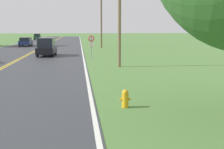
{
  "coord_description": "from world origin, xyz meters",
  "views": [
    {
      "loc": [
        5.65,
        2.48,
        2.9
      ],
      "look_at": [
        7.11,
        16.04,
        0.89
      ],
      "focal_mm": 50.0,
      "sensor_mm": 36.0,
      "label": 1
    }
  ],
  "objects_px": {
    "car_dark_blue_hatchback_approaching": "(26,41)",
    "car_dark_green_hatchback_mid_near": "(37,36)",
    "fire_hydrant": "(125,98)",
    "traffic_sign": "(91,41)",
    "car_black_van_nearest": "(47,47)"
  },
  "relations": [
    {
      "from": "fire_hydrant",
      "to": "car_dark_green_hatchback_mid_near",
      "type": "xyz_separation_m",
      "value": [
        -12.39,
        72.85,
        0.5
      ]
    },
    {
      "from": "car_dark_blue_hatchback_approaching",
      "to": "car_dark_green_hatchback_mid_near",
      "type": "relative_size",
      "value": 0.95
    },
    {
      "from": "car_dark_green_hatchback_mid_near",
      "to": "traffic_sign",
      "type": "bearing_deg",
      "value": -170.32
    },
    {
      "from": "fire_hydrant",
      "to": "car_black_van_nearest",
      "type": "bearing_deg",
      "value": 102.61
    },
    {
      "from": "fire_hydrant",
      "to": "car_dark_green_hatchback_mid_near",
      "type": "distance_m",
      "value": 73.9
    },
    {
      "from": "car_dark_blue_hatchback_approaching",
      "to": "car_dark_green_hatchback_mid_near",
      "type": "xyz_separation_m",
      "value": [
        -1.96,
        30.58,
        0.05
      ]
    },
    {
      "from": "car_black_van_nearest",
      "to": "traffic_sign",
      "type": "bearing_deg",
      "value": 48.93
    },
    {
      "from": "fire_hydrant",
      "to": "car_black_van_nearest",
      "type": "height_order",
      "value": "car_black_van_nearest"
    },
    {
      "from": "traffic_sign",
      "to": "car_dark_green_hatchback_mid_near",
      "type": "distance_m",
      "value": 55.73
    },
    {
      "from": "fire_hydrant",
      "to": "car_dark_blue_hatchback_approaching",
      "type": "bearing_deg",
      "value": 103.87
    },
    {
      "from": "car_dark_blue_hatchback_approaching",
      "to": "car_dark_green_hatchback_mid_near",
      "type": "distance_m",
      "value": 30.65
    },
    {
      "from": "traffic_sign",
      "to": "car_black_van_nearest",
      "type": "distance_m",
      "value": 6.25
    },
    {
      "from": "fire_hydrant",
      "to": "car_dark_green_hatchback_mid_near",
      "type": "height_order",
      "value": "car_dark_green_hatchback_mid_near"
    },
    {
      "from": "fire_hydrant",
      "to": "car_dark_green_hatchback_mid_near",
      "type": "bearing_deg",
      "value": 99.65
    },
    {
      "from": "traffic_sign",
      "to": "car_dark_green_hatchback_mid_near",
      "type": "xyz_separation_m",
      "value": [
        -11.91,
        54.43,
        -0.86
      ]
    }
  ]
}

